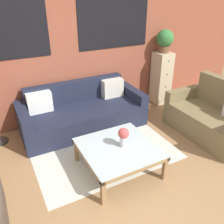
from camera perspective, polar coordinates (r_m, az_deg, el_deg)
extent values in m
plane|color=#9E754C|center=(2.99, 6.44, -21.09)|extent=(16.00, 16.00, 0.00)
cube|color=brown|center=(4.29, -11.50, 15.75)|extent=(8.40, 0.08, 2.80)
cube|color=black|center=(4.54, 0.55, 22.01)|extent=(1.40, 0.01, 1.10)
cube|color=silver|center=(3.81, -2.76, -8.40)|extent=(2.10, 1.68, 0.00)
cube|color=#1E2338|center=(4.17, -6.39, -1.90)|extent=(1.82, 0.72, 0.40)
cube|color=#1E2338|center=(4.45, -8.64, 2.71)|extent=(1.82, 0.16, 0.78)
cube|color=#1E2338|center=(4.01, -20.18, -3.41)|extent=(0.16, 0.88, 0.58)
cube|color=#1E2338|center=(4.59, 4.71, 2.34)|extent=(0.16, 0.88, 0.58)
cube|color=white|center=(4.09, -17.04, 2.22)|extent=(0.40, 0.16, 0.34)
cube|color=beige|center=(4.49, 0.12, 5.76)|extent=(0.40, 0.16, 0.34)
cube|color=olive|center=(4.29, 21.43, -2.77)|extent=(0.64, 1.13, 0.42)
cube|color=olive|center=(4.47, 25.43, 1.29)|extent=(0.16, 1.13, 0.92)
cube|color=olive|center=(4.67, 16.69, 1.94)|extent=(0.80, 0.14, 0.62)
cube|color=silver|center=(3.18, 1.58, -8.50)|extent=(0.96, 0.96, 0.01)
cube|color=#99754C|center=(2.90, 6.09, -13.66)|extent=(0.96, 0.05, 0.05)
cube|color=#99754C|center=(3.53, -2.05, -5.06)|extent=(0.96, 0.05, 0.05)
cube|color=#99754C|center=(3.05, -6.10, -11.28)|extent=(0.05, 0.96, 0.05)
cube|color=#99754C|center=(3.41, 8.34, -6.74)|extent=(0.05, 0.96, 0.05)
cube|color=#99754C|center=(2.85, -2.12, -18.65)|extent=(0.06, 0.05, 0.36)
cube|color=#99754C|center=(3.22, 12.62, -12.93)|extent=(0.05, 0.05, 0.36)
cube|color=#99754C|center=(3.48, -8.59, -9.08)|extent=(0.06, 0.06, 0.36)
cube|color=#99754C|center=(3.79, 4.15, -5.42)|extent=(0.05, 0.06, 0.36)
cube|color=#C6B793|center=(5.21, 11.73, 8.00)|extent=(0.33, 0.35, 1.09)
sphere|color=#38332D|center=(4.96, 13.48, 11.80)|extent=(0.02, 0.02, 0.02)
sphere|color=#38332D|center=(5.04, 13.14, 8.83)|extent=(0.02, 0.02, 0.02)
sphere|color=#38332D|center=(5.13, 12.82, 5.95)|extent=(0.02, 0.02, 0.02)
sphere|color=#38332D|center=(5.23, 12.51, 3.18)|extent=(0.02, 0.02, 0.02)
cylinder|color=brown|center=(5.05, 12.40, 14.56)|extent=(0.22, 0.22, 0.13)
sphere|color=#387A3D|center=(5.01, 12.66, 16.93)|extent=(0.34, 0.34, 0.34)
cylinder|color=silver|center=(3.16, 2.75, -7.06)|extent=(0.10, 0.10, 0.15)
sphere|color=#CC4C4C|center=(3.09, 2.80, -5.14)|extent=(0.15, 0.15, 0.15)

